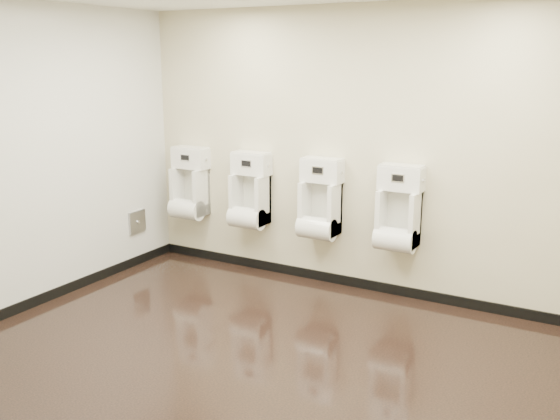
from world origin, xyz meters
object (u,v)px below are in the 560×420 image
Objects in this scene: access_panel at (137,222)px; urinal_1 at (250,196)px; urinal_2 at (320,205)px; urinal_3 at (398,215)px; urinal_0 at (189,188)px.

access_panel is 1.36m from urinal_1.
urinal_3 is (0.82, 0.00, 0.00)m from urinal_2.
access_panel is 0.31× the size of urinal_2.
access_panel is 0.31× the size of urinal_0.
access_panel is 0.31× the size of urinal_3.
urinal_3 is (2.91, 0.41, 0.35)m from access_panel.
urinal_2 is 0.82m from urinal_3.
urinal_2 is 1.00× the size of urinal_3.
urinal_2 is at bearing 11.10° from access_panel.
urinal_3 is (1.66, 0.00, 0.00)m from urinal_1.
access_panel is at bearing -168.90° from urinal_2.
urinal_2 is (1.64, 0.00, 0.00)m from urinal_0.
urinal_2 is (2.08, 0.41, 0.35)m from access_panel.
urinal_0 and urinal_1 have the same top height.
urinal_0 is at bearing 180.00° from urinal_2.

